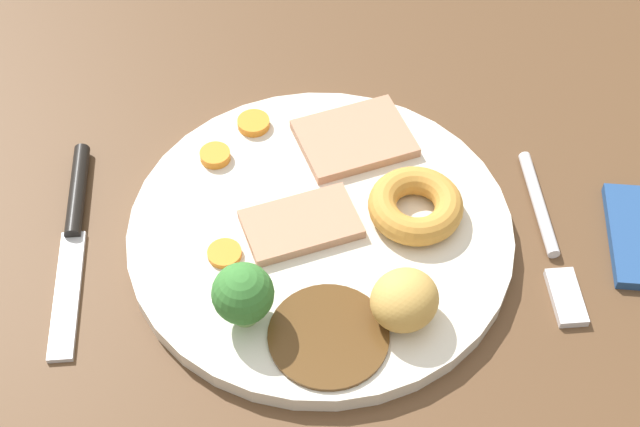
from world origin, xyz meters
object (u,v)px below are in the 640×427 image
(meat_slice_under, at_px, (354,138))
(carrot_coin_side, at_px, (254,123))
(knife, at_px, (74,227))
(yorkshire_pudding, at_px, (416,206))
(broccoli_floret, at_px, (243,294))
(fork, at_px, (549,240))
(carrot_coin_front, at_px, (215,155))
(meat_slice_main, at_px, (301,222))
(roast_potato_left, at_px, (405,300))
(carrot_coin_back, at_px, (225,253))
(dinner_plate, at_px, (320,228))

(meat_slice_under, relative_size, carrot_coin_side, 3.30)
(knife, bearing_deg, yorkshire_pudding, 86.23)
(broccoli_floret, xyz_separation_m, fork, (-0.22, -0.06, -0.04))
(carrot_coin_front, xyz_separation_m, carrot_coin_side, (-0.03, -0.03, -0.00))
(meat_slice_main, height_order, yorkshire_pudding, yorkshire_pudding)
(yorkshire_pudding, bearing_deg, roast_potato_left, 76.85)
(carrot_coin_side, xyz_separation_m, broccoli_floret, (0.01, 0.17, 0.02))
(yorkshire_pudding, relative_size, carrot_coin_side, 2.71)
(yorkshire_pudding, xyz_separation_m, fork, (-0.09, 0.02, -0.02))
(meat_slice_under, bearing_deg, carrot_coin_front, 5.12)
(yorkshire_pudding, xyz_separation_m, roast_potato_left, (0.02, 0.08, 0.01))
(knife, bearing_deg, meat_slice_main, 83.15)
(meat_slice_main, distance_m, carrot_coin_side, 0.11)
(broccoli_floret, distance_m, knife, 0.16)
(carrot_coin_back, bearing_deg, dinner_plate, -160.34)
(dinner_plate, relative_size, meat_slice_under, 3.32)
(broccoli_floret, relative_size, knife, 0.26)
(carrot_coin_back, relative_size, carrot_coin_side, 0.95)
(dinner_plate, height_order, fork, dinner_plate)
(meat_slice_main, distance_m, roast_potato_left, 0.10)
(meat_slice_under, distance_m, carrot_coin_back, 0.14)
(meat_slice_main, xyz_separation_m, roast_potato_left, (-0.06, 0.08, 0.01))
(dinner_plate, relative_size, carrot_coin_back, 11.50)
(carrot_coin_front, distance_m, carrot_coin_side, 0.04)
(meat_slice_under, bearing_deg, fork, 143.60)
(yorkshire_pudding, relative_size, broccoli_floret, 1.44)
(fork, bearing_deg, meat_slice_main, -96.36)
(carrot_coin_back, height_order, carrot_coin_side, carrot_coin_side)
(meat_slice_main, bearing_deg, fork, 174.14)
(fork, distance_m, knife, 0.34)
(carrot_coin_side, bearing_deg, roast_potato_left, 117.15)
(dinner_plate, xyz_separation_m, broccoli_floret, (0.05, 0.08, 0.03))
(dinner_plate, distance_m, yorkshire_pudding, 0.07)
(meat_slice_main, distance_m, fork, 0.18)
(meat_slice_main, bearing_deg, yorkshire_pudding, -177.21)
(broccoli_floret, bearing_deg, fork, -165.79)
(meat_slice_main, height_order, meat_slice_under, same)
(meat_slice_main, relative_size, fork, 0.52)
(carrot_coin_side, relative_size, fork, 0.16)
(dinner_plate, bearing_deg, knife, -5.34)
(meat_slice_under, bearing_deg, knife, 16.00)
(carrot_coin_front, relative_size, broccoli_floret, 0.48)
(dinner_plate, xyz_separation_m, roast_potato_left, (-0.05, 0.08, 0.03))
(carrot_coin_front, distance_m, carrot_coin_back, 0.09)
(yorkshire_pudding, height_order, fork, yorkshire_pudding)
(yorkshire_pudding, bearing_deg, carrot_coin_side, -40.81)
(meat_slice_under, bearing_deg, broccoli_floret, 60.30)
(meat_slice_main, distance_m, broccoli_floret, 0.09)
(dinner_plate, relative_size, carrot_coin_side, 10.95)
(dinner_plate, distance_m, meat_slice_main, 0.02)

